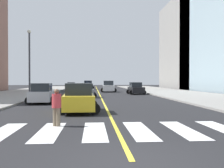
# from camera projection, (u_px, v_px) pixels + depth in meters

# --- Properties ---
(ground_plane) EXTENTS (220.00, 220.00, 0.00)m
(ground_plane) POSITION_uv_depth(u_px,v_px,m) (132.00, 162.00, 6.41)
(ground_plane) COLOR black
(sidewalk_kerb_east) EXTENTS (10.00, 120.00, 0.15)m
(sidewalk_kerb_east) POSITION_uv_depth(u_px,v_px,m) (217.00, 99.00, 27.26)
(sidewalk_kerb_east) COLOR gray
(sidewalk_kerb_east) RESTS_ON ground
(crosswalk_paint) EXTENTS (13.50, 4.00, 0.01)m
(crosswalk_paint) POSITION_uv_depth(u_px,v_px,m) (117.00, 130.00, 10.39)
(crosswalk_paint) COLOR silver
(crosswalk_paint) RESTS_ON ground
(lane_divider_paint) EXTENTS (0.16, 80.00, 0.01)m
(lane_divider_paint) POSITION_uv_depth(u_px,v_px,m) (98.00, 92.00, 46.29)
(lane_divider_paint) COLOR yellow
(lane_divider_paint) RESTS_ON ground
(parking_garage_concrete) EXTENTS (18.00, 24.00, 22.40)m
(parking_garage_concrete) POSITION_uv_depth(u_px,v_px,m) (206.00, 44.00, 65.09)
(parking_garage_concrete) COLOR gray
(parking_garage_concrete) RESTS_ON ground
(car_white_nearest) EXTENTS (2.90, 4.53, 1.98)m
(car_white_nearest) POSITION_uv_depth(u_px,v_px,m) (108.00, 87.00, 45.17)
(car_white_nearest) COLOR silver
(car_white_nearest) RESTS_ON ground
(car_green_second) EXTENTS (2.39, 3.76, 1.66)m
(car_green_second) POSITION_uv_depth(u_px,v_px,m) (71.00, 87.00, 51.99)
(car_green_second) COLOR #236B42
(car_green_second) RESTS_ON ground
(car_gray_third) EXTENTS (2.37, 3.75, 1.66)m
(car_gray_third) POSITION_uv_depth(u_px,v_px,m) (87.00, 91.00, 30.60)
(car_gray_third) COLOR slate
(car_gray_third) RESTS_ON ground
(car_yellow_fourth) EXTENTS (2.73, 4.26, 1.86)m
(car_yellow_fourth) POSITION_uv_depth(u_px,v_px,m) (79.00, 99.00, 16.36)
(car_yellow_fourth) COLOR gold
(car_yellow_fourth) RESTS_ON ground
(car_silver_fifth) EXTENTS (2.56, 4.04, 1.79)m
(car_silver_fifth) POSITION_uv_depth(u_px,v_px,m) (42.00, 94.00, 22.83)
(car_silver_fifth) COLOR #B7B7BC
(car_silver_fifth) RESTS_ON ground
(car_blue_sixth) EXTENTS (2.85, 4.52, 2.01)m
(car_blue_sixth) POSITION_uv_depth(u_px,v_px,m) (88.00, 85.00, 58.46)
(car_blue_sixth) COLOR #2D479E
(car_blue_sixth) RESTS_ON ground
(car_black_seventh) EXTENTS (2.58, 4.02, 1.76)m
(car_black_seventh) POSITION_uv_depth(u_px,v_px,m) (136.00, 89.00, 37.82)
(car_black_seventh) COLOR black
(car_black_seventh) RESTS_ON ground
(pedestrian_crossing) EXTENTS (0.41, 0.41, 1.66)m
(pedestrian_crossing) POSITION_uv_depth(u_px,v_px,m) (57.00, 106.00, 11.35)
(pedestrian_crossing) COLOR brown
(pedestrian_crossing) RESTS_ON ground
(street_lamp) EXTENTS (0.44, 0.44, 7.84)m
(street_lamp) POSITION_uv_depth(u_px,v_px,m) (29.00, 57.00, 30.07)
(street_lamp) COLOR #38383D
(street_lamp) RESTS_ON sidewalk_kerb_west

